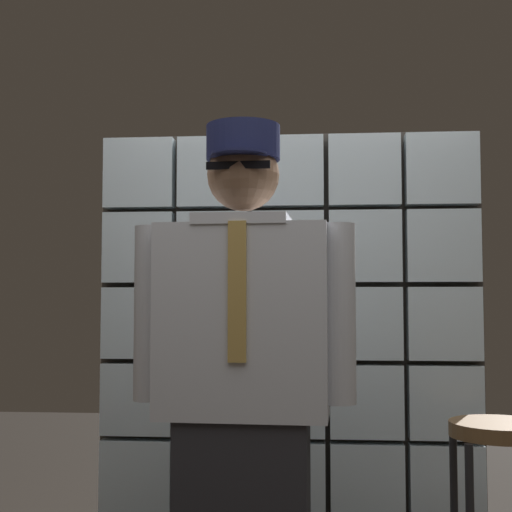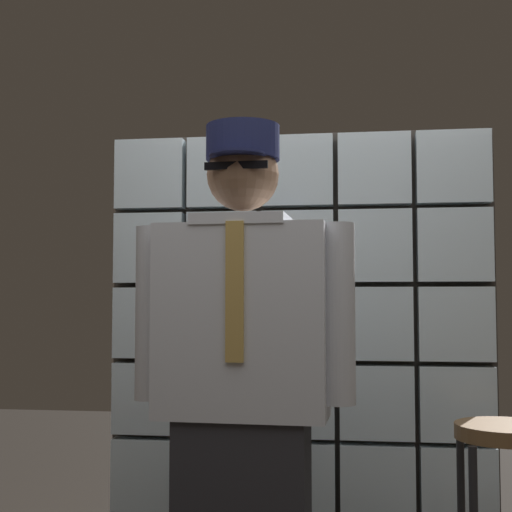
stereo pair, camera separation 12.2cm
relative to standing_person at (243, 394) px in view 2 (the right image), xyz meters
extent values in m
cube|color=silver|center=(-0.54, 0.80, -0.46)|extent=(0.31, 0.08, 0.31)
cube|color=silver|center=(-0.21, 0.80, -0.46)|extent=(0.31, 0.08, 0.31)
cube|color=silver|center=(0.12, 0.80, -0.46)|extent=(0.31, 0.08, 0.31)
cube|color=silver|center=(0.45, 0.80, -0.46)|extent=(0.31, 0.08, 0.31)
cube|color=silver|center=(0.78, 0.80, -0.46)|extent=(0.31, 0.08, 0.31)
cube|color=silver|center=(-0.54, 0.80, -0.13)|extent=(0.31, 0.08, 0.31)
cube|color=silver|center=(-0.21, 0.80, -0.13)|extent=(0.31, 0.08, 0.31)
cube|color=silver|center=(0.12, 0.80, -0.13)|extent=(0.31, 0.08, 0.31)
cube|color=silver|center=(0.45, 0.80, -0.13)|extent=(0.31, 0.08, 0.31)
cube|color=silver|center=(0.78, 0.80, -0.13)|extent=(0.31, 0.08, 0.31)
cube|color=silver|center=(-0.54, 0.80, 0.20)|extent=(0.31, 0.08, 0.31)
cube|color=silver|center=(-0.21, 0.80, 0.20)|extent=(0.31, 0.08, 0.31)
cube|color=silver|center=(0.12, 0.80, 0.20)|extent=(0.31, 0.08, 0.31)
cube|color=silver|center=(0.45, 0.80, 0.20)|extent=(0.31, 0.08, 0.31)
cube|color=silver|center=(0.78, 0.80, 0.20)|extent=(0.31, 0.08, 0.31)
cube|color=silver|center=(-0.54, 0.80, 0.53)|extent=(0.31, 0.08, 0.31)
cube|color=silver|center=(-0.21, 0.80, 0.53)|extent=(0.31, 0.08, 0.31)
cube|color=silver|center=(0.12, 0.80, 0.53)|extent=(0.31, 0.08, 0.31)
cube|color=silver|center=(0.45, 0.80, 0.53)|extent=(0.31, 0.08, 0.31)
cube|color=silver|center=(0.78, 0.80, 0.53)|extent=(0.31, 0.08, 0.31)
cube|color=silver|center=(-0.54, 0.80, 0.86)|extent=(0.31, 0.08, 0.31)
cube|color=silver|center=(-0.21, 0.80, 0.86)|extent=(0.31, 0.08, 0.31)
cube|color=silver|center=(0.12, 0.80, 0.86)|extent=(0.31, 0.08, 0.31)
cube|color=silver|center=(0.45, 0.80, 0.86)|extent=(0.31, 0.08, 0.31)
cube|color=silver|center=(0.78, 0.80, 0.86)|extent=(0.31, 0.08, 0.31)
cube|color=#38332D|center=(0.12, 0.86, 0.04)|extent=(1.66, 0.02, 1.99)
cube|color=silver|center=(0.00, 0.00, 0.23)|extent=(0.55, 0.26, 0.61)
cube|color=tan|center=(-0.01, -0.12, 0.33)|extent=(0.06, 0.01, 0.43)
cube|color=silver|center=(0.00, 0.00, 0.55)|extent=(0.31, 0.26, 0.04)
sphere|color=#846047|center=(0.00, 0.00, 0.70)|extent=(0.23, 0.23, 0.23)
ellipsoid|color=black|center=(0.00, -0.05, 0.66)|extent=(0.16, 0.09, 0.11)
cube|color=black|center=(-0.01, -0.11, 0.71)|extent=(0.20, 0.02, 0.02)
cylinder|color=#191E47|center=(0.00, -0.09, 0.75)|extent=(0.18, 0.18, 0.01)
cylinder|color=#191E47|center=(0.00, 0.00, 0.81)|extent=(0.24, 0.24, 0.11)
cylinder|color=silver|center=(0.30, -0.01, 0.26)|extent=(0.11, 0.11, 0.56)
cylinder|color=silver|center=(-0.30, 0.02, 0.26)|extent=(0.11, 0.11, 0.56)
cylinder|color=brown|center=(0.86, 0.25, -0.14)|extent=(0.34, 0.34, 0.05)
camera|label=1|loc=(0.22, -2.27, 0.29)|focal=50.08mm
camera|label=2|loc=(0.35, -2.26, 0.29)|focal=50.08mm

